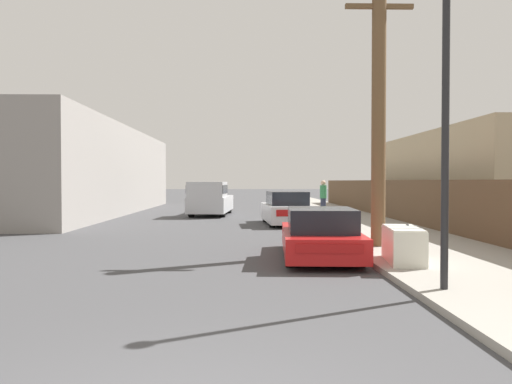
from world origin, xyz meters
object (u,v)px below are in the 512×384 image
pickup_truck (210,199)px  utility_pole (379,111)px  parked_sports_car_red (320,235)px  street_lamp (446,106)px  pedestrian (323,197)px  car_parked_mid (286,209)px  discarded_fridge (403,245)px

pickup_truck → utility_pole: bearing=115.9°
parked_sports_car_red → utility_pole: size_ratio=0.62×
pickup_truck → street_lamp: 19.44m
pedestrian → street_lamp: bearing=-92.7°
utility_pole → pedestrian: bearing=87.7°
car_parked_mid → street_lamp: (1.42, -13.20, 2.39)m
street_lamp → pedestrian: 17.82m
car_parked_mid → pickup_truck: size_ratio=0.81×
discarded_fridge → pickup_truck: pickup_truck is taller
discarded_fridge → parked_sports_car_red: 2.05m
parked_sports_car_red → utility_pole: bearing=40.6°
parked_sports_car_red → car_parked_mid: (-0.03, 9.24, 0.10)m
discarded_fridge → pickup_truck: size_ratio=0.33×
car_parked_mid → utility_pole: utility_pole is taller
car_parked_mid → pedestrian: size_ratio=2.45×
discarded_fridge → utility_pole: utility_pole is taller
car_parked_mid → pedestrian: pedestrian is taller
utility_pole → street_lamp: utility_pole is taller
discarded_fridge → utility_pole: (0.17, 2.63, 3.22)m
pickup_truck → utility_pole: (5.40, -13.36, 2.81)m
car_parked_mid → street_lamp: street_lamp is taller
discarded_fridge → utility_pole: size_ratio=0.25×
discarded_fridge → street_lamp: 3.69m
pickup_truck → street_lamp: bearing=109.0°
parked_sports_car_red → pedestrian: 13.92m
pickup_truck → utility_pole: 14.68m
parked_sports_car_red → pedestrian: bearing=84.1°
discarded_fridge → street_lamp: street_lamp is taller
car_parked_mid → utility_pole: bearing=-80.8°
utility_pole → pedestrian: utility_pole is taller
utility_pole → pedestrian: 12.69m
car_parked_mid → street_lamp: size_ratio=0.85×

